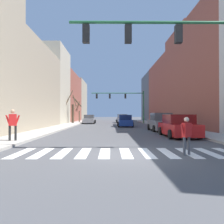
{
  "coord_description": "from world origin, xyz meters",
  "views": [
    {
      "loc": [
        -0.65,
        -8.92,
        1.67
      ],
      "look_at": [
        -0.45,
        21.03,
        1.96
      ],
      "focal_mm": 35.0,
      "sensor_mm": 36.0,
      "label": 1
    }
  ],
  "objects_px": {
    "car_parked_right_far": "(178,126)",
    "street_tree_left_near": "(73,109)",
    "street_tree_left_far": "(78,112)",
    "traffic_signal_near": "(174,48)",
    "car_parked_left_mid": "(89,119)",
    "car_driving_toward_lane": "(122,119)",
    "car_parked_right_mid": "(161,123)",
    "pedestrian_crossing_street": "(187,132)",
    "car_driving_away_lane": "(125,121)",
    "traffic_signal_far": "(123,99)",
    "pedestrian_on_right_sidewalk": "(13,122)"
  },
  "relations": [
    {
      "from": "traffic_signal_far",
      "to": "car_parked_right_far",
      "type": "bearing_deg",
      "value": -83.3
    },
    {
      "from": "pedestrian_crossing_street",
      "to": "car_parked_right_far",
      "type": "bearing_deg",
      "value": -132.34
    },
    {
      "from": "traffic_signal_far",
      "to": "car_parked_left_mid",
      "type": "relative_size",
      "value": 2.09
    },
    {
      "from": "traffic_signal_near",
      "to": "car_parked_left_mid",
      "type": "height_order",
      "value": "traffic_signal_near"
    },
    {
      "from": "car_parked_right_far",
      "to": "car_parked_left_mid",
      "type": "distance_m",
      "value": 23.93
    },
    {
      "from": "traffic_signal_far",
      "to": "car_driving_away_lane",
      "type": "xyz_separation_m",
      "value": [
        -0.35,
        -10.03,
        -3.68
      ]
    },
    {
      "from": "car_parked_right_mid",
      "to": "car_parked_left_mid",
      "type": "height_order",
      "value": "car_parked_right_mid"
    },
    {
      "from": "car_parked_left_mid",
      "to": "car_driving_away_lane",
      "type": "bearing_deg",
      "value": -149.08
    },
    {
      "from": "traffic_signal_near",
      "to": "pedestrian_crossing_street",
      "type": "relative_size",
      "value": 5.13
    },
    {
      "from": "car_parked_right_far",
      "to": "traffic_signal_far",
      "type": "bearing_deg",
      "value": 6.7
    },
    {
      "from": "car_parked_right_mid",
      "to": "pedestrian_on_right_sidewalk",
      "type": "height_order",
      "value": "pedestrian_on_right_sidewalk"
    },
    {
      "from": "car_parked_right_far",
      "to": "street_tree_left_far",
      "type": "distance_m",
      "value": 29.57
    },
    {
      "from": "car_driving_toward_lane",
      "to": "pedestrian_crossing_street",
      "type": "xyz_separation_m",
      "value": [
        0.9,
        -32.54,
        0.15
      ]
    },
    {
      "from": "car_parked_left_mid",
      "to": "street_tree_left_far",
      "type": "relative_size",
      "value": 1.11
    },
    {
      "from": "car_driving_away_lane",
      "to": "car_driving_toward_lane",
      "type": "distance_m",
      "value": 12.61
    },
    {
      "from": "car_driving_away_lane",
      "to": "traffic_signal_near",
      "type": "bearing_deg",
      "value": -176.76
    },
    {
      "from": "street_tree_left_far",
      "to": "car_parked_right_far",
      "type": "bearing_deg",
      "value": -67.44
    },
    {
      "from": "traffic_signal_near",
      "to": "car_driving_toward_lane",
      "type": "distance_m",
      "value": 31.6
    },
    {
      "from": "car_parked_left_mid",
      "to": "street_tree_left_near",
      "type": "distance_m",
      "value": 3.34
    },
    {
      "from": "traffic_signal_far",
      "to": "street_tree_left_far",
      "type": "relative_size",
      "value": 2.31
    },
    {
      "from": "pedestrian_on_right_sidewalk",
      "to": "street_tree_left_near",
      "type": "height_order",
      "value": "street_tree_left_near"
    },
    {
      "from": "car_parked_right_far",
      "to": "car_driving_away_lane",
      "type": "bearing_deg",
      "value": 13.27
    },
    {
      "from": "car_parked_right_mid",
      "to": "street_tree_left_far",
      "type": "distance_m",
      "value": 24.41
    },
    {
      "from": "car_parked_right_mid",
      "to": "street_tree_left_near",
      "type": "relative_size",
      "value": 0.81
    },
    {
      "from": "traffic_signal_near",
      "to": "car_driving_toward_lane",
      "type": "height_order",
      "value": "traffic_signal_near"
    },
    {
      "from": "traffic_signal_far",
      "to": "car_driving_away_lane",
      "type": "relative_size",
      "value": 2.23
    },
    {
      "from": "traffic_signal_near",
      "to": "street_tree_left_near",
      "type": "height_order",
      "value": "traffic_signal_near"
    },
    {
      "from": "traffic_signal_near",
      "to": "car_parked_left_mid",
      "type": "relative_size",
      "value": 1.76
    },
    {
      "from": "traffic_signal_near",
      "to": "pedestrian_crossing_street",
      "type": "distance_m",
      "value": 4.04
    },
    {
      "from": "traffic_signal_near",
      "to": "street_tree_left_near",
      "type": "bearing_deg",
      "value": 109.0
    },
    {
      "from": "car_driving_away_lane",
      "to": "car_parked_left_mid",
      "type": "distance_m",
      "value": 10.94
    },
    {
      "from": "traffic_signal_far",
      "to": "car_parked_right_mid",
      "type": "distance_m",
      "value": 17.81
    },
    {
      "from": "car_parked_left_mid",
      "to": "pedestrian_on_right_sidewalk",
      "type": "bearing_deg",
      "value": 175.74
    },
    {
      "from": "car_parked_right_far",
      "to": "street_tree_left_far",
      "type": "height_order",
      "value": "street_tree_left_far"
    },
    {
      "from": "car_driving_toward_lane",
      "to": "car_driving_away_lane",
      "type": "bearing_deg",
      "value": 178.59
    },
    {
      "from": "street_tree_left_far",
      "to": "car_driving_away_lane",
      "type": "bearing_deg",
      "value": -60.01
    },
    {
      "from": "car_parked_left_mid",
      "to": "pedestrian_on_right_sidewalk",
      "type": "relative_size",
      "value": 2.5
    },
    {
      "from": "traffic_signal_near",
      "to": "car_driving_toward_lane",
      "type": "xyz_separation_m",
      "value": [
        -0.75,
        31.34,
        -4.0
      ]
    },
    {
      "from": "traffic_signal_near",
      "to": "pedestrian_on_right_sidewalk",
      "type": "distance_m",
      "value": 9.61
    },
    {
      "from": "car_driving_away_lane",
      "to": "street_tree_left_near",
      "type": "distance_m",
      "value": 12.13
    },
    {
      "from": "street_tree_left_near",
      "to": "traffic_signal_far",
      "type": "bearing_deg",
      "value": 9.25
    },
    {
      "from": "car_driving_toward_lane",
      "to": "car_parked_left_mid",
      "type": "height_order",
      "value": "car_driving_toward_lane"
    },
    {
      "from": "traffic_signal_far",
      "to": "pedestrian_crossing_street",
      "type": "xyz_separation_m",
      "value": [
        0.85,
        -29.97,
        -3.5
      ]
    },
    {
      "from": "car_driving_toward_lane",
      "to": "street_tree_left_far",
      "type": "height_order",
      "value": "street_tree_left_far"
    },
    {
      "from": "car_driving_away_lane",
      "to": "street_tree_left_near",
      "type": "relative_size",
      "value": 0.74
    },
    {
      "from": "car_parked_right_far",
      "to": "pedestrian_on_right_sidewalk",
      "type": "height_order",
      "value": "pedestrian_on_right_sidewalk"
    },
    {
      "from": "car_parked_right_far",
      "to": "street_tree_left_near",
      "type": "xyz_separation_m",
      "value": [
        -11.4,
        21.54,
        1.73
      ]
    },
    {
      "from": "car_parked_right_mid",
      "to": "pedestrian_crossing_street",
      "type": "xyz_separation_m",
      "value": [
        -1.88,
        -12.74,
        0.09
      ]
    },
    {
      "from": "traffic_signal_far",
      "to": "car_parked_left_mid",
      "type": "height_order",
      "value": "traffic_signal_far"
    },
    {
      "from": "pedestrian_crossing_street",
      "to": "street_tree_left_near",
      "type": "bearing_deg",
      "value": -99.11
    }
  ]
}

